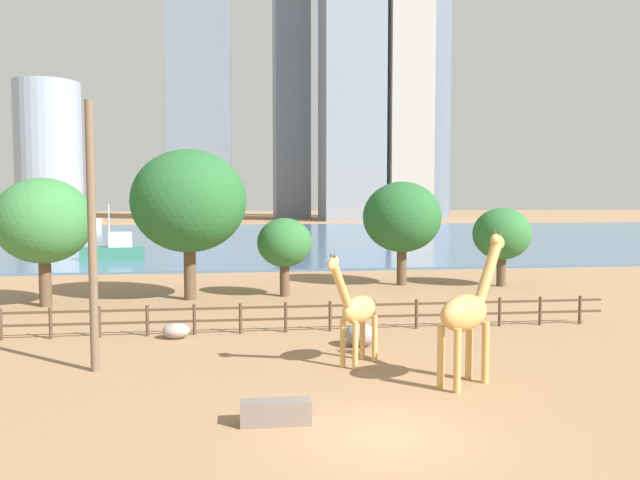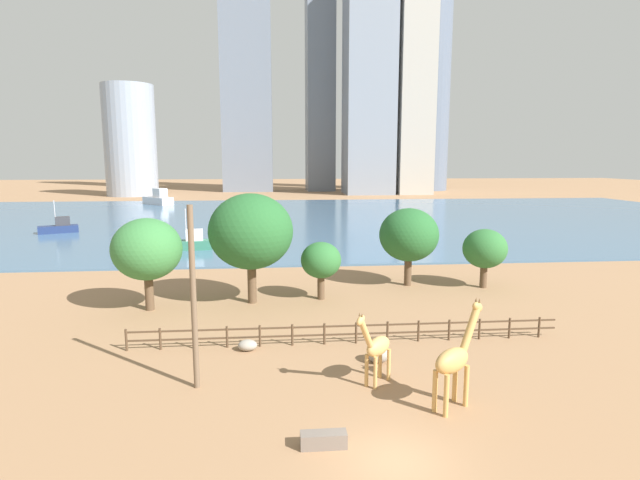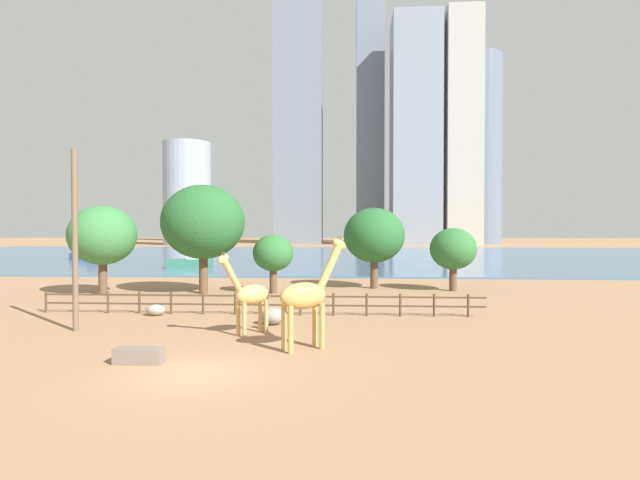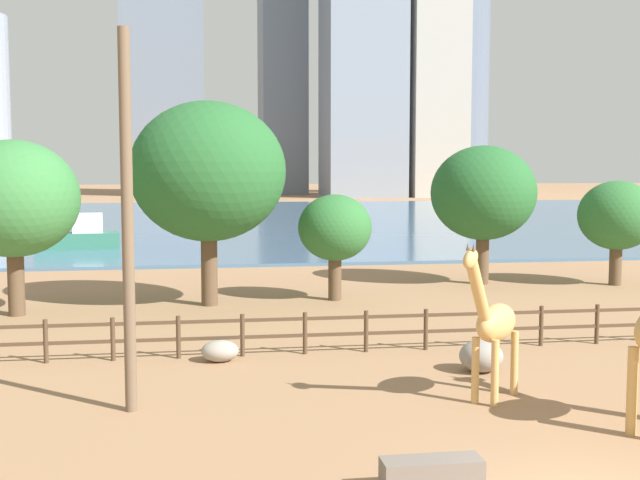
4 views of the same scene
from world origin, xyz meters
name	(u,v)px [view 4 (image 4 of 4)]	position (x,y,z in m)	size (l,w,h in m)	color
ground_plane	(256,218)	(0.00, 80.00, 0.00)	(400.00, 400.00, 0.00)	#9E7551
harbor_water	(258,219)	(0.00, 77.00, 0.10)	(180.00, 86.00, 0.20)	#476B8C
giraffe_companion	(493,324)	(0.55, 6.38, 1.92)	(2.32, 2.41, 4.02)	tan
utility_pole	(128,223)	(-8.21, 6.84, 4.47)	(0.28, 0.28, 8.93)	brown
boulder_near_fence	(481,356)	(1.25, 9.08, 0.45)	(1.23, 1.20, 0.90)	gray
boulder_by_pole	(220,351)	(-6.00, 11.40, 0.32)	(1.11, 0.85, 0.64)	gray
feeding_trough	(432,475)	(-2.55, 1.16, 0.30)	(1.80, 0.60, 0.60)	#72665B
enclosure_fence	(404,327)	(-0.22, 12.00, 0.76)	(26.12, 0.14, 1.30)	#4C3826
tree_left_large	(335,229)	(-0.74, 21.89, 3.12)	(3.19, 3.19, 4.61)	brown
tree_center_broad	(483,193)	(7.31, 25.62, 4.50)	(5.17, 5.17, 6.85)	brown
tree_right_tall	(617,216)	(13.65, 24.26, 3.40)	(3.76, 3.76, 5.13)	brown
tree_left_small	(13,199)	(-13.63, 20.14, 4.54)	(5.03, 5.03, 6.83)	brown
tree_right_small	(208,172)	(-6.16, 21.37, 5.57)	(6.44, 6.44, 8.50)	brown
boat_ferry	(80,237)	(-14.66, 44.46, 1.04)	(5.78, 2.68, 5.02)	#337259
boat_tug	(14,197)	(-32.91, 109.24, 1.55)	(8.56, 8.73, 8.09)	silver
skyline_block_central	(363,11)	(26.12, 146.48, 36.66)	(15.33, 15.84, 73.31)	gray
skyline_block_left	(453,45)	(50.97, 165.92, 33.51)	(16.62, 16.62, 67.03)	slate
skyline_tower_short	(434,10)	(40.65, 146.28, 37.26)	(11.07, 14.85, 74.51)	#ADA89E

